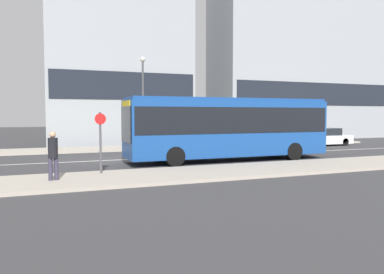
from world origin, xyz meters
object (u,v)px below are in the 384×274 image
(parked_car_0, at_px, (276,140))
(parked_car_1, at_px, (325,137))
(pedestrian_near_stop, at_px, (53,152))
(bus_stop_sign, at_px, (100,137))
(city_bus, at_px, (228,125))
(street_lamp, at_px, (143,92))

(parked_car_0, bearing_deg, parked_car_1, 3.87)
(parked_car_1, bearing_deg, parked_car_0, -176.13)
(pedestrian_near_stop, bearing_deg, bus_stop_sign, -158.69)
(parked_car_0, distance_m, parked_car_1, 4.84)
(parked_car_0, relative_size, parked_car_1, 0.96)
(city_bus, bearing_deg, street_lamp, 113.73)
(pedestrian_near_stop, bearing_deg, street_lamp, -126.23)
(street_lamp, bearing_deg, bus_stop_sign, -112.68)
(parked_car_0, distance_m, bus_stop_sign, 16.37)
(city_bus, xyz_separation_m, pedestrian_near_stop, (-8.94, -3.79, -0.79))
(city_bus, relative_size, street_lamp, 1.74)
(bus_stop_sign, height_order, street_lamp, street_lamp)
(parked_car_0, relative_size, street_lamp, 0.64)
(street_lamp, bearing_deg, pedestrian_near_stop, -118.39)
(bus_stop_sign, xyz_separation_m, street_lamp, (4.32, 10.33, 2.47))
(bus_stop_sign, bearing_deg, parked_car_1, 24.97)
(city_bus, height_order, pedestrian_near_stop, city_bus)
(parked_car_0, bearing_deg, street_lamp, 168.96)
(parked_car_1, relative_size, street_lamp, 0.66)
(pedestrian_near_stop, relative_size, street_lamp, 0.28)
(parked_car_1, relative_size, pedestrian_near_stop, 2.39)
(parked_car_0, xyz_separation_m, bus_stop_sign, (-13.99, -8.44, 0.97))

